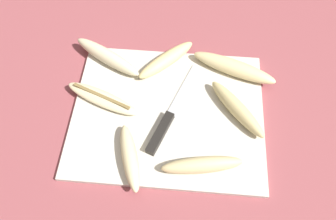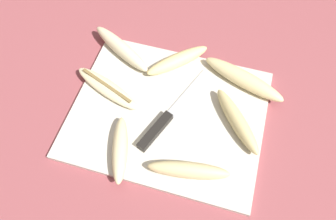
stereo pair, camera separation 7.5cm
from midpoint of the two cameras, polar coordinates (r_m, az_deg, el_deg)
The scene contains 10 objects.
ground_plane at distance 0.76m, azimuth 2.78°, elevation -1.07°, with size 4.00×4.00×0.00m, color #93474C.
cutting_board at distance 0.76m, azimuth 2.80°, elevation -0.85°, with size 0.44×0.36×0.01m.
knife at distance 0.73m, azimuth 2.02°, elevation -2.43°, with size 0.11×0.25×0.02m.
banana_soft_right at distance 0.70m, azimuth -5.34°, elevation -7.10°, with size 0.08×0.16×0.03m.
banana_ripe_center at distance 0.81m, azimuth 15.61°, elevation 5.01°, with size 0.21×0.11×0.04m.
banana_pale_long at distance 0.84m, azimuth -5.65°, elevation 10.46°, with size 0.19×0.13×0.04m.
banana_golden_short at distance 0.82m, azimuth 4.30°, elevation 8.42°, with size 0.15×0.15×0.03m.
banana_mellow_near at distance 0.68m, azimuth 6.76°, elevation -10.65°, with size 0.17×0.06×0.04m.
banana_spotted_left at distance 0.75m, azimuth 14.75°, elevation -2.04°, with size 0.14×0.16×0.04m.
banana_cream_curved at distance 0.78m, azimuth -7.88°, elevation 3.61°, with size 0.19×0.11×0.02m.
Camera 2 is at (0.10, -0.36, 0.67)m, focal length 35.00 mm.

